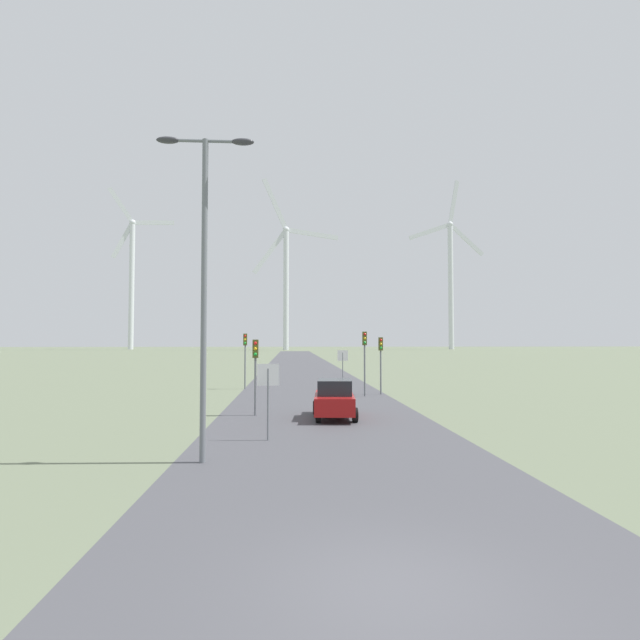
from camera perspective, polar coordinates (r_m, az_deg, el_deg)
name	(u,v)px	position (r m, az deg, el deg)	size (l,w,h in m)	color
ground_plane	(392,588)	(8.41, 8.22, -28.09)	(600.00, 600.00, 0.00)	#667056
road_surface	(304,374)	(55.57, -1.84, -6.15)	(10.00, 240.00, 0.01)	#47474C
streetlamp	(204,257)	(15.70, -13.08, 6.99)	(2.98, 0.32, 9.90)	slate
stop_sign_near	(268,387)	(18.58, -5.96, -7.59)	(0.81, 0.07, 2.80)	slate
stop_sign_far	(343,362)	(38.90, 2.61, -4.77)	(0.81, 0.07, 2.91)	slate
traffic_light_post_near_left	(255,360)	(24.72, -7.39, -4.52)	(0.28, 0.34, 3.71)	slate
traffic_light_post_near_right	(381,352)	(34.37, 6.95, -3.71)	(0.28, 0.34, 3.89)	slate
traffic_light_post_mid_left	(245,348)	(38.34, -8.55, -3.23)	(0.28, 0.34, 4.20)	slate
traffic_light_post_mid_right	(365,349)	(33.04, 5.12, -3.32)	(0.28, 0.34, 4.26)	slate
car_approaching	(334,399)	(23.81, 1.64, -8.99)	(2.10, 4.22, 1.83)	maroon
wind_turbine_far_left	(132,274)	(227.36, -20.71, 4.99)	(26.69, 6.68, 68.80)	silver
wind_turbine_left	(286,275)	(201.72, -3.90, 5.16)	(34.88, 7.60, 68.88)	silver
wind_turbine_center	(451,274)	(225.53, 14.70, 5.16)	(34.49, 4.50, 74.24)	silver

